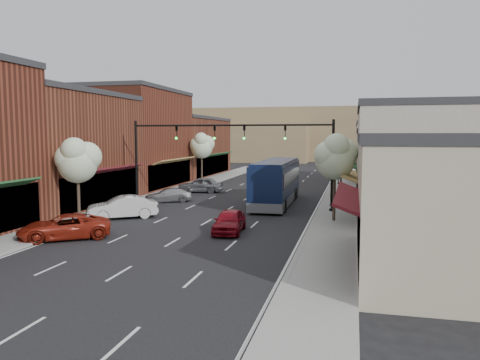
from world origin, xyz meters
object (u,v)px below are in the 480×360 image
Objects in this scene: tree_left_near at (78,160)px; red_hatchback at (229,221)px; lamp_post_near at (332,170)px; lamp_post_far at (339,159)px; coach_bus at (277,182)px; parked_car_b at (122,207)px; parked_car_d at (200,185)px; tree_right_far at (342,154)px; parked_car_a at (64,227)px; signal_mast_left at (163,150)px; parked_car_c at (168,195)px; signal_mast_right at (301,151)px; tree_right_near at (336,156)px; tree_left_far at (202,145)px.

tree_left_near reaches higher than red_hatchback.
lamp_post_far is at bearing 90.00° from lamp_post_near.
coach_bus is at bearing 80.97° from red_hatchback.
parked_car_d is (0.59, 15.42, -0.00)m from parked_car_b.
lamp_post_near is 0.96× the size of parked_car_d.
parked_car_d is (-13.41, 6.94, -2.22)m from lamp_post_near.
tree_right_far reaches higher than parked_car_a.
signal_mast_left reaches higher than parked_car_a.
parked_car_a is 15.07m from parked_car_c.
lamp_post_far is 29.59m from parked_car_b.
signal_mast_right is 1.44× the size of tree_left_near.
parked_car_b is (-14.55, -17.92, -3.20)m from tree_right_far.
parked_car_c is (-8.55, 11.15, -0.09)m from red_hatchback.
tree_right_far is 1.22× the size of lamp_post_near.
tree_right_near is at bearing -90.00° from tree_right_far.
signal_mast_left reaches higher than tree_left_far.
tree_left_near reaches higher than lamp_post_near.
tree_right_near reaches higher than parked_car_d.
parked_car_a is (-11.82, -12.72, -3.93)m from signal_mast_right.
parked_car_d is (-13.95, 13.50, -3.66)m from tree_right_near.
tree_left_near is 6.20m from parked_car_a.
parked_car_d is (-13.41, -10.56, -2.22)m from lamp_post_far.
lamp_post_far reaches higher than parked_car_b.
lamp_post_far is (16.05, 28.06, -1.22)m from tree_left_near.
tree_left_near is at bearing -166.45° from tree_right_near.
signal_mast_left is 1.44× the size of tree_left_near.
tree_left_near is 11.21m from red_hatchback.
lamp_post_near is 0.92× the size of parked_car_b.
tree_right_far is at bearing 58.24° from coach_bus.
parked_car_b is at bearing 145.42° from parked_car_a.
lamp_post_far is 35.67m from parked_car_a.
parked_car_c is (-11.82, 2.35, -4.02)m from signal_mast_right.
red_hatchback is at bearing 17.52° from parked_car_d.
parked_car_d is at bearing 146.80° from parked_car_c.
tree_left_far is 1.48× the size of parked_car_c.
parked_car_c is at bearing 145.42° from parked_car_a.
tree_right_far is at bearing 114.89° from parked_car_a.
signal_mast_right reaches higher than tree_right_near.
coach_bus is 12.22m from red_hatchback.
parked_car_c is (-14.55, -9.60, -3.39)m from tree_right_far.
coach_bus is at bearing -51.89° from tree_left_far.
tree_left_near reaches higher than parked_car_c.
lamp_post_far is (2.18, 20.00, -1.62)m from signal_mast_right.
parked_car_b is 8.33m from parked_car_c.
red_hatchback is at bearing 37.40° from parked_car_b.
signal_mast_right is at bearing 102.52° from parked_car_a.
parked_car_d is (-7.96, 18.25, 0.10)m from red_hatchback.
signal_mast_left is at bearing 71.90° from tree_left_near.
tree_right_near reaches higher than parked_car_a.
coach_bus is 2.44× the size of parked_car_a.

